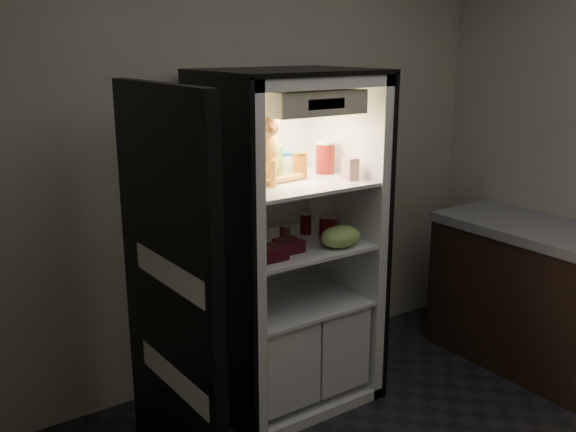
% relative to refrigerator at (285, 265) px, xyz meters
% --- Properties ---
extents(room_shell, '(3.60, 3.60, 3.60)m').
position_rel_refrigerator_xyz_m(room_shell, '(0.00, -1.38, 0.83)').
color(room_shell, white).
rests_on(room_shell, floor).
extents(refrigerator, '(0.90, 0.72, 1.88)m').
position_rel_refrigerator_xyz_m(refrigerator, '(0.00, 0.00, 0.00)').
color(refrigerator, white).
rests_on(refrigerator, floor).
extents(fridge_door, '(0.08, 0.87, 1.85)m').
position_rel_refrigerator_xyz_m(fridge_door, '(-0.85, -0.35, 0.12)').
color(fridge_door, black).
rests_on(fridge_door, floor).
extents(tabby_cat, '(0.36, 0.42, 0.43)m').
position_rel_refrigerator_xyz_m(tabby_cat, '(-0.16, -0.01, 0.66)').
color(tabby_cat, orange).
rests_on(tabby_cat, refrigerator).
extents(parmesan_shaker, '(0.07, 0.07, 0.18)m').
position_rel_refrigerator_xyz_m(parmesan_shaker, '(-0.04, 0.03, 0.59)').
color(parmesan_shaker, '#24872B').
rests_on(parmesan_shaker, refrigerator).
extents(mayo_tub, '(0.09, 0.09, 0.13)m').
position_rel_refrigerator_xyz_m(mayo_tub, '(0.06, 0.08, 0.56)').
color(mayo_tub, white).
rests_on(mayo_tub, refrigerator).
extents(salsa_jar, '(0.08, 0.08, 0.14)m').
position_rel_refrigerator_xyz_m(salsa_jar, '(0.08, -0.04, 0.57)').
color(salsa_jar, maroon).
rests_on(salsa_jar, refrigerator).
extents(pepper_jar, '(0.11, 0.11, 0.18)m').
position_rel_refrigerator_xyz_m(pepper_jar, '(0.28, -0.00, 0.59)').
color(pepper_jar, maroon).
rests_on(pepper_jar, refrigerator).
extents(cream_carton, '(0.07, 0.07, 0.12)m').
position_rel_refrigerator_xyz_m(cream_carton, '(0.28, -0.22, 0.56)').
color(cream_carton, white).
rests_on(cream_carton, refrigerator).
extents(soda_can_a, '(0.07, 0.07, 0.12)m').
position_rel_refrigerator_xyz_m(soda_can_a, '(0.17, 0.04, 0.21)').
color(soda_can_a, black).
rests_on(soda_can_a, refrigerator).
extents(soda_can_b, '(0.06, 0.06, 0.12)m').
position_rel_refrigerator_xyz_m(soda_can_b, '(0.23, -0.07, 0.21)').
color(soda_can_b, black).
rests_on(soda_can_b, refrigerator).
extents(soda_can_c, '(0.06, 0.06, 0.11)m').
position_rel_refrigerator_xyz_m(soda_can_c, '(0.27, -0.09, 0.21)').
color(soda_can_c, black).
rests_on(soda_can_c, refrigerator).
extents(condiment_jar, '(0.06, 0.06, 0.08)m').
position_rel_refrigerator_xyz_m(condiment_jar, '(0.02, 0.02, 0.19)').
color(condiment_jar, '#563318').
rests_on(condiment_jar, refrigerator).
extents(grape_bag, '(0.23, 0.17, 0.12)m').
position_rel_refrigerator_xyz_m(grape_bag, '(0.18, -0.27, 0.21)').
color(grape_bag, '#93C95D').
rests_on(grape_bag, refrigerator).
extents(berry_box_left, '(0.13, 0.13, 0.07)m').
position_rel_refrigerator_xyz_m(berry_box_left, '(-0.24, -0.23, 0.18)').
color(berry_box_left, '#4E0D13').
rests_on(berry_box_left, refrigerator).
extents(berry_box_right, '(0.13, 0.13, 0.06)m').
position_rel_refrigerator_xyz_m(berry_box_right, '(-0.09, -0.17, 0.18)').
color(berry_box_right, '#4E0D13').
rests_on(berry_box_right, refrigerator).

